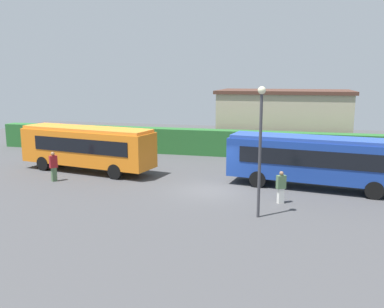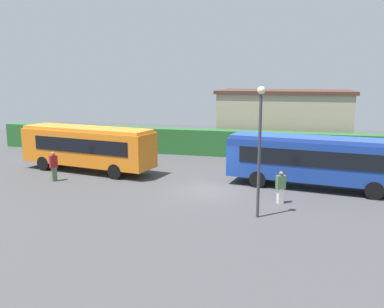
% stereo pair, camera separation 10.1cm
% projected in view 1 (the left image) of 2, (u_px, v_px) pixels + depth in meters
% --- Properties ---
extents(ground_plane, '(64.00, 64.00, 0.00)m').
position_uv_depth(ground_plane, '(210.00, 190.00, 24.06)').
color(ground_plane, '#424244').
extents(bus_orange, '(10.18, 4.12, 3.11)m').
position_uv_depth(bus_orange, '(87.00, 146.00, 28.61)').
color(bus_orange, orange).
rests_on(bus_orange, ground_plane).
extents(bus_blue, '(10.64, 3.75, 3.09)m').
position_uv_depth(bus_blue, '(316.00, 159.00, 24.16)').
color(bus_blue, navy).
rests_on(bus_blue, ground_plane).
extents(person_left, '(0.50, 0.40, 1.68)m').
position_uv_depth(person_left, '(87.00, 151.00, 31.74)').
color(person_left, olive).
rests_on(person_left, ground_plane).
extents(person_center, '(0.48, 0.53, 1.89)m').
position_uv_depth(person_center, '(54.00, 166.00, 26.02)').
color(person_center, '#4C6B47').
rests_on(person_center, ground_plane).
extents(person_right, '(0.54, 0.47, 1.72)m').
position_uv_depth(person_right, '(281.00, 187.00, 21.46)').
color(person_right, silver).
rests_on(person_right, ground_plane).
extents(person_far, '(0.44, 0.47, 1.77)m').
position_uv_depth(person_far, '(303.00, 161.00, 27.66)').
color(person_far, '#334C8C').
rests_on(person_far, ground_plane).
extents(hedge_row, '(44.00, 1.37, 2.16)m').
position_uv_depth(hedge_row, '(237.00, 143.00, 34.28)').
color(hedge_row, '#26612A').
rests_on(hedge_row, ground_plane).
extents(depot_building, '(11.77, 7.36, 5.37)m').
position_uv_depth(depot_building, '(283.00, 119.00, 37.83)').
color(depot_building, tan).
rests_on(depot_building, ground_plane).
extents(traffic_cone, '(0.36, 0.36, 0.60)m').
position_uv_depth(traffic_cone, '(74.00, 152.00, 34.81)').
color(traffic_cone, orange).
rests_on(traffic_cone, ground_plane).
extents(lamppost, '(0.36, 0.36, 6.12)m').
position_uv_depth(lamppost, '(260.00, 138.00, 18.80)').
color(lamppost, '#38383D').
rests_on(lamppost, ground_plane).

